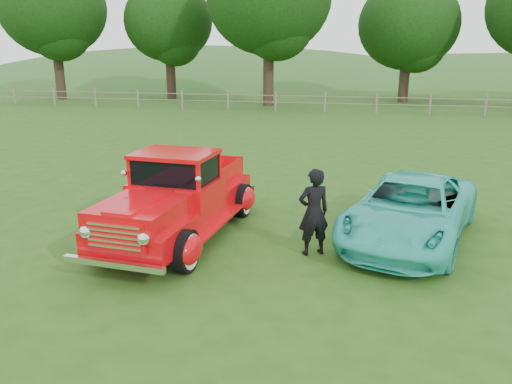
% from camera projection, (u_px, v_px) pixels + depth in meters
% --- Properties ---
extents(ground, '(140.00, 140.00, 0.00)m').
position_uv_depth(ground, '(238.00, 257.00, 9.26)').
color(ground, '#264F15').
rests_on(ground, ground).
extents(distant_hills, '(116.00, 60.00, 18.00)m').
position_uv_depth(distant_hills, '(313.00, 112.00, 67.25)').
color(distant_hills, '#2B5F23').
rests_on(distant_hills, ground).
extents(fence_line, '(48.00, 0.12, 1.20)m').
position_uv_depth(fence_line, '(325.00, 102.00, 29.78)').
color(fence_line, slate).
rests_on(fence_line, ground).
extents(tree_far_west, '(7.60, 7.60, 9.93)m').
position_uv_depth(tree_far_west, '(52.00, 8.00, 35.81)').
color(tree_far_west, black).
rests_on(tree_far_west, ground).
extents(tree_mid_west, '(6.40, 6.40, 8.46)m').
position_uv_depth(tree_mid_west, '(168.00, 22.00, 36.39)').
color(tree_mid_west, black).
rests_on(tree_mid_west, ground).
extents(tree_near_east, '(6.80, 6.80, 8.33)m').
position_uv_depth(tree_near_east, '(409.00, 25.00, 34.10)').
color(tree_near_east, black).
rests_on(tree_near_east, ground).
extents(red_pickup, '(2.55, 5.12, 1.78)m').
position_uv_depth(red_pickup, '(178.00, 199.00, 10.05)').
color(red_pickup, black).
rests_on(red_pickup, ground).
extents(teal_sedan, '(3.32, 4.93, 1.25)m').
position_uv_depth(teal_sedan, '(411.00, 209.00, 9.95)').
color(teal_sedan, '#33CCB6').
rests_on(teal_sedan, ground).
extents(man, '(0.72, 0.63, 1.65)m').
position_uv_depth(man, '(314.00, 212.00, 9.17)').
color(man, black).
rests_on(man, ground).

